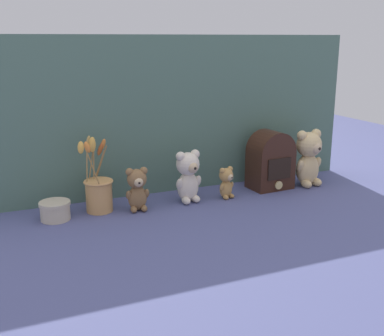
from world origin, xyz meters
TOP-DOWN VIEW (x-y plane):
  - ground_plane at (0.00, 0.00)m, footprint 4.00×4.00m
  - backdrop_wall at (0.00, 0.17)m, footprint 1.60×0.02m
  - teddy_bear_large at (0.54, -0.00)m, footprint 0.14×0.13m
  - teddy_bear_medium at (-0.02, 0.00)m, footprint 0.11×0.11m
  - teddy_bear_small at (-0.24, -0.01)m, footprint 0.09×0.08m
  - teddy_bear_tiny at (0.14, -0.02)m, footprint 0.07×0.07m
  - flower_vase at (-0.37, 0.04)m, footprint 0.13×0.14m
  - vintage_radio at (0.37, 0.03)m, footprint 0.18×0.14m
  - decorative_tin_tall at (-0.54, 0.01)m, footprint 0.11×0.11m

SIDE VIEW (x-z plane):
  - ground_plane at x=0.00m, z-range 0.00..0.00m
  - decorative_tin_tall at x=-0.54m, z-range 0.00..0.07m
  - teddy_bear_tiny at x=0.14m, z-range 0.00..0.13m
  - flower_vase at x=-0.37m, z-range -0.06..0.22m
  - teddy_bear_small at x=-0.24m, z-range 0.00..0.17m
  - teddy_bear_medium at x=-0.02m, z-range 0.00..0.21m
  - vintage_radio at x=0.37m, z-range 0.00..0.25m
  - teddy_bear_large at x=0.54m, z-range 0.01..0.25m
  - backdrop_wall at x=0.00m, z-range 0.00..0.64m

